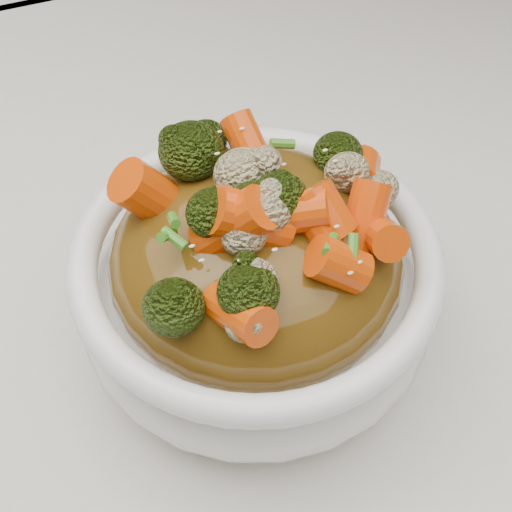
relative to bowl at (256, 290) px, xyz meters
name	(u,v)px	position (x,y,z in m)	size (l,w,h in m)	color
tablecloth	(160,367)	(-0.06, 0.01, -0.06)	(1.20, 0.80, 0.04)	silver
bowl	(256,290)	(0.00, 0.00, 0.00)	(0.19, 0.19, 0.08)	white
sauce_base	(256,259)	(0.00, 0.00, 0.03)	(0.15, 0.15, 0.08)	#56390E
carrots	(256,183)	(0.00, 0.00, 0.08)	(0.15, 0.15, 0.04)	#DF4707
broccoli	(256,184)	(0.00, 0.00, 0.08)	(0.15, 0.15, 0.04)	black
cauliflower	(256,187)	(0.00, 0.00, 0.08)	(0.15, 0.15, 0.03)	tan
scallions	(256,182)	(0.00, 0.00, 0.08)	(0.11, 0.11, 0.02)	#397A1C
sesame_seeds	(256,182)	(0.00, 0.00, 0.08)	(0.14, 0.14, 0.01)	beige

